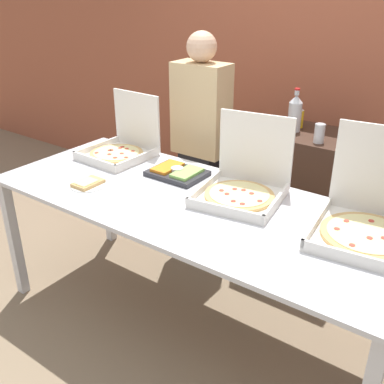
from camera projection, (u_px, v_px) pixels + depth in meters
The scene contains 13 objects.
ground_plane at pixel (192, 322), 2.85m from camera, with size 16.00×16.00×0.00m, color #847056.
brick_wall_behind at pixel (320, 60), 3.49m from camera, with size 10.00×0.06×2.80m.
buffet_table at pixel (192, 214), 2.52m from camera, with size 2.38×0.96×0.87m.
pizza_box_far_right at pixel (243, 184), 2.49m from camera, with size 0.50×0.52×0.44m.
pizza_box_near_left at pixel (122, 146), 3.07m from camera, with size 0.42×0.44×0.41m.
pizza_box_far_left at pixel (372, 219), 2.11m from camera, with size 0.54×0.56×0.49m.
paper_plate_front_right at pixel (88, 184), 2.65m from camera, with size 0.21×0.21×0.03m.
veggie_tray at pixel (177, 172), 2.78m from camera, with size 0.34×0.26×0.05m.
sideboard_podium at pixel (294, 198), 3.31m from camera, with size 0.69×0.51×1.02m.
soda_bottle at pixel (295, 113), 3.04m from camera, with size 0.09×0.09×0.29m.
soda_can_silver at pixel (319, 133), 2.85m from camera, with size 0.07×0.07×0.12m.
soda_can_colored at pixel (299, 119), 3.14m from camera, with size 0.07×0.07×0.12m.
person_guest_plaid at pixel (201, 143), 3.32m from camera, with size 0.40×0.22×1.66m.
Camera 1 is at (1.30, -1.80, 1.97)m, focal length 42.00 mm.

